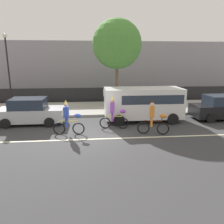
{
  "coord_description": "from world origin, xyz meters",
  "views": [
    {
      "loc": [
        -0.03,
        -11.09,
        3.98
      ],
      "look_at": [
        1.13,
        1.2,
        1.0
      ],
      "focal_mm": 35.0,
      "sensor_mm": 36.0,
      "label": 1
    }
  ],
  "objects": [
    {
      "name": "parked_van_white",
      "position": [
        3.38,
        2.7,
        1.28
      ],
      "size": [
        5.0,
        2.22,
        2.18
      ],
      "color": "white",
      "rests_on": "ground"
    },
    {
      "name": "pedestrian_onlooker",
      "position": [
        1.11,
        6.99,
        1.01
      ],
      "size": [
        0.32,
        0.2,
        1.62
      ],
      "color": "#33333D",
      "rests_on": "sidewalk_curb"
    },
    {
      "name": "parade_cyclist_cobalt",
      "position": [
        -1.29,
        0.35,
        0.84
      ],
      "size": [
        1.72,
        0.5,
        1.92
      ],
      "color": "black",
      "rests_on": "ground"
    },
    {
      "name": "road_centre_line",
      "position": [
        0.0,
        -0.5,
        0.0
      ],
      "size": [
        36.0,
        0.14,
        0.01
      ],
      "primitive_type": "cube",
      "color": "beige",
      "rests_on": "ground"
    },
    {
      "name": "building_backdrop",
      "position": [
        2.28,
        18.0,
        2.99
      ],
      "size": [
        28.0,
        8.0,
        5.98
      ],
      "primitive_type": "cube",
      "color": "#99939E",
      "rests_on": "ground"
    },
    {
      "name": "parked_car_black",
      "position": [
        8.8,
        2.62,
        0.78
      ],
      "size": [
        4.1,
        1.92,
        1.64
      ],
      "color": "black",
      "rests_on": "ground"
    },
    {
      "name": "parked_car_silver",
      "position": [
        -3.9,
        2.67,
        0.78
      ],
      "size": [
        4.1,
        1.92,
        1.64
      ],
      "color": "#B7BABF",
      "rests_on": "ground"
    },
    {
      "name": "street_tree_near_lamp",
      "position": [
        2.11,
        7.31,
        5.18
      ],
      "size": [
        4.01,
        4.01,
        7.05
      ],
      "color": "brown",
      "rests_on": "sidewalk_curb"
    },
    {
      "name": "parade_cyclist_orange",
      "position": [
        3.27,
        -0.04,
        0.84
      ],
      "size": [
        1.69,
        0.56,
        1.92
      ],
      "color": "black",
      "rests_on": "ground"
    },
    {
      "name": "parade_cyclist_purple",
      "position": [
        1.26,
        1.17,
        0.84
      ],
      "size": [
        1.71,
        0.52,
        1.92
      ],
      "color": "black",
      "rests_on": "ground"
    },
    {
      "name": "sidewalk_curb",
      "position": [
        0.0,
        6.5,
        0.07
      ],
      "size": [
        60.0,
        5.0,
        0.15
      ],
      "primitive_type": "cube",
      "color": "#9E9B93",
      "rests_on": "ground"
    },
    {
      "name": "street_lamp_post",
      "position": [
        -6.8,
        7.87,
        3.99
      ],
      "size": [
        0.36,
        0.36,
        5.86
      ],
      "color": "black",
      "rests_on": "sidewalk_curb"
    },
    {
      "name": "fence_line",
      "position": [
        0.0,
        9.4,
        0.7
      ],
      "size": [
        40.0,
        0.08,
        1.4
      ],
      "primitive_type": "cube",
      "color": "black",
      "rests_on": "ground"
    },
    {
      "name": "ground_plane",
      "position": [
        0.0,
        0.0,
        0.0
      ],
      "size": [
        80.0,
        80.0,
        0.0
      ],
      "primitive_type": "plane",
      "color": "#38383A"
    }
  ]
}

